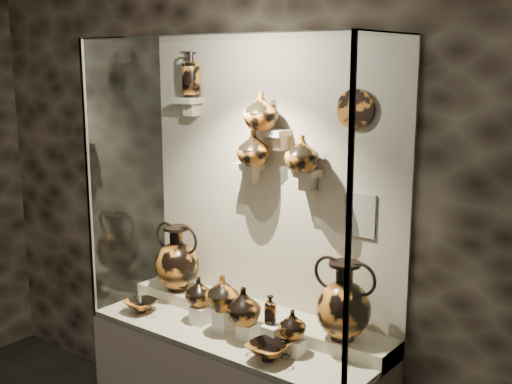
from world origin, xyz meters
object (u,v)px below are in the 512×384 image
jug_b (223,293)px  lekythos_small (271,308)px  jug_e (293,324)px  ovoid_vase_a (254,148)px  kylix_right (268,350)px  ovoid_vase_b (261,111)px  amphora_right (343,300)px  jug_c (244,306)px  amphora_left (177,258)px  jug_a (199,291)px  ovoid_vase_c (302,153)px  lekythos_tall (192,72)px  kylix_left (141,305)px

jug_b → lekythos_small: 0.30m
jug_e → ovoid_vase_a: (-0.43, 0.23, 0.83)m
jug_b → jug_e: (0.44, 0.03, -0.07)m
kylix_right → ovoid_vase_a: size_ratio=1.35×
ovoid_vase_b → amphora_right: bearing=3.7°
kylix_right → ovoid_vase_a: 1.08m
jug_b → jug_c: 0.15m
jug_b → kylix_right: jug_b is taller
amphora_left → lekythos_small: bearing=5.6°
jug_a → ovoid_vase_c: size_ratio=0.86×
lekythos_tall → ovoid_vase_c: size_ratio=1.57×
amphora_right → lekythos_tall: bearing=-168.4°
jug_c → amphora_right: bearing=41.5°
jug_b → ovoid_vase_b: bearing=81.5°
ovoid_vase_a → ovoid_vase_b: ovoid_vase_b is taller
jug_b → ovoid_vase_a: (0.01, 0.26, 0.76)m
kylix_left → amphora_left: bearing=59.6°
kylix_left → kylix_right: size_ratio=0.89×
amphora_left → jug_b: (0.53, -0.19, -0.04)m
kylix_left → ovoid_vase_c: size_ratio=1.24×
jug_c → lekythos_small: lekythos_small is taller
amphora_left → jug_a: (0.33, -0.16, -0.09)m
jug_c → ovoid_vase_a: 0.85m
kylix_right → ovoid_vase_c: size_ratio=1.39×
amphora_left → jug_a: 0.38m
kylix_right → ovoid_vase_c: ovoid_vase_c is taller
amphora_left → ovoid_vase_b: 1.09m
amphora_right → ovoid_vase_a: size_ratio=2.10×
jug_e → kylix_right: (-0.05, -0.14, -0.10)m
kylix_right → ovoid_vase_a: bearing=128.8°
jug_a → amphora_right: bearing=22.7°
amphora_left → lekythos_tall: 1.12m
ovoid_vase_a → ovoid_vase_c: bearing=12.6°
jug_b → lekythos_small: size_ratio=1.15×
jug_a → ovoid_vase_c: 0.98m
amphora_left → kylix_right: bearing=-1.7°
jug_b → ovoid_vase_c: size_ratio=1.04×
amphora_left → ovoid_vase_c: ovoid_vase_c is taller
ovoid_vase_c → ovoid_vase_a: bearing=173.3°
jug_e → kylix_left: (-1.00, -0.11, -0.11)m
lekythos_small → ovoid_vase_a: (-0.29, 0.23, 0.78)m
amphora_left → jug_e: (0.97, -0.17, -0.12)m
amphora_left → ovoid_vase_c: size_ratio=2.14×
amphora_left → ovoid_vase_c: 1.11m
kylix_left → lekythos_tall: bearing=53.6°
jug_c → ovoid_vase_c: 0.85m
lekythos_tall → jug_c: bearing=-21.5°
jug_c → ovoid_vase_b: size_ratio=0.99×
kylix_left → ovoid_vase_b: size_ratio=1.16×
jug_e → lekythos_tall: (-0.91, 0.27, 1.23)m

